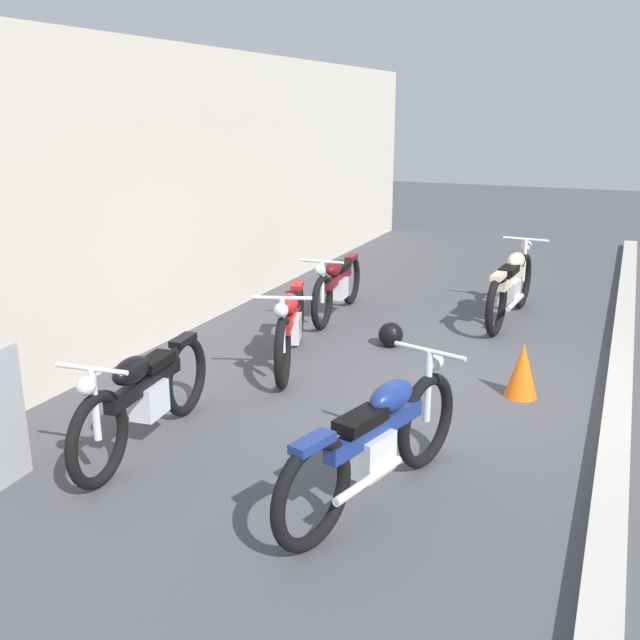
{
  "coord_description": "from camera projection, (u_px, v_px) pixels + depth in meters",
  "views": [
    {
      "loc": [
        -6.8,
        -1.78,
        2.74
      ],
      "look_at": [
        -0.04,
        1.13,
        0.55
      ],
      "focal_mm": 40.28,
      "sensor_mm": 36.0,
      "label": 1
    }
  ],
  "objects": [
    {
      "name": "motorcycle_red",
      "position": [
        290.0,
        325.0,
        7.81
      ],
      "size": [
        2.05,
        0.91,
        0.96
      ],
      "rotation": [
        0.0,
        0.0,
        3.47
      ],
      "color": "black",
      "rests_on": "ground_plane"
    },
    {
      "name": "helmet",
      "position": [
        391.0,
        335.0,
        8.5
      ],
      "size": [
        0.29,
        0.29,
        0.29
      ],
      "primitive_type": "sphere",
      "color": "black",
      "rests_on": "ground_plane"
    },
    {
      "name": "building_wall",
      "position": [
        143.0,
        198.0,
        8.22
      ],
      "size": [
        18.0,
        0.3,
        3.46
      ],
      "primitive_type": "cube",
      "color": "beige",
      "rests_on": "ground_plane"
    },
    {
      "name": "motorcycle_cream",
      "position": [
        511.0,
        285.0,
        9.45
      ],
      "size": [
        2.24,
        0.62,
        1.0
      ],
      "rotation": [
        0.0,
        0.0,
        -0.07
      ],
      "color": "black",
      "rests_on": "ground_plane"
    },
    {
      "name": "motorcycle_blue",
      "position": [
        377.0,
        441.0,
        5.07
      ],
      "size": [
        2.13,
        0.81,
        0.98
      ],
      "rotation": [
        0.0,
        0.0,
        -0.26
      ],
      "color": "black",
      "rests_on": "ground_plane"
    },
    {
      "name": "curb_strip",
      "position": [
        617.0,
        405.0,
        6.71
      ],
      "size": [
        18.0,
        0.24,
        0.12
      ],
      "primitive_type": "cube",
      "color": "#B7B2A8",
      "rests_on": "ground_plane"
    },
    {
      "name": "ground_plane",
      "position": [
        421.0,
        382.0,
        7.44
      ],
      "size": [
        40.0,
        40.0,
        0.0
      ],
      "primitive_type": "plane",
      "color": "#47474C"
    },
    {
      "name": "motorcycle_maroon",
      "position": [
        337.0,
        285.0,
        9.67
      ],
      "size": [
        2.01,
        0.56,
        0.9
      ],
      "rotation": [
        0.0,
        0.0,
        3.22
      ],
      "color": "black",
      "rests_on": "ground_plane"
    },
    {
      "name": "motorcycle_black",
      "position": [
        144.0,
        395.0,
        5.91
      ],
      "size": [
        2.11,
        0.59,
        0.95
      ],
      "rotation": [
        0.0,
        0.0,
        3.25
      ],
      "color": "black",
      "rests_on": "ground_plane"
    },
    {
      "name": "traffic_cone",
      "position": [
        522.0,
        370.0,
        6.99
      ],
      "size": [
        0.32,
        0.32,
        0.55
      ],
      "primitive_type": "cone",
      "color": "orange",
      "rests_on": "ground_plane"
    }
  ]
}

